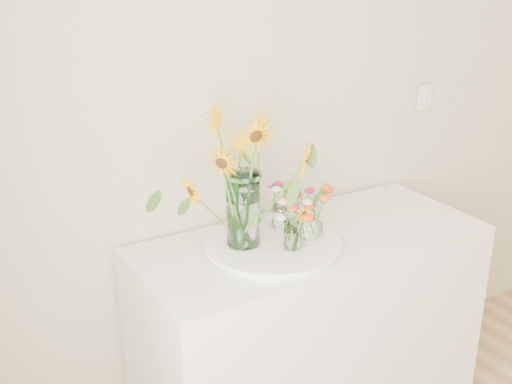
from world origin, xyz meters
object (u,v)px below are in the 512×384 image
Objects in this scene: small_vase_b at (311,221)px; small_vase_c at (281,214)px; mason_jar at (243,209)px; small_vase_a at (293,235)px; counter at (309,335)px; tray at (273,246)px.

small_vase_b is 0.15m from small_vase_c.
mason_jar reaches higher than small_vase_b.
small_vase_c reaches higher than small_vase_a.
small_vase_a reaches higher than counter.
tray is at bearing -22.08° from mason_jar.
small_vase_b is (0.15, -0.03, 0.08)m from tray.
small_vase_c is at bearing 45.62° from tray.
counter is at bearing -48.77° from small_vase_c.
small_vase_c is (-0.05, 0.14, -0.01)m from small_vase_b.
counter is 10.21× the size of small_vase_b.
small_vase_c is (0.21, 0.06, -0.09)m from mason_jar.
small_vase_b reaches higher than small_vase_c.
small_vase_c reaches higher than counter.
tray is 0.18m from small_vase_b.
mason_jar is at bearing 157.92° from tray.
mason_jar reaches higher than tray.
mason_jar is 2.51× the size of small_vase_c.
counter is at bearing 48.11° from small_vase_b.
small_vase_a is 0.99× the size of small_vase_c.
counter is 2.84× the size of tray.
small_vase_b reaches higher than tray.
small_vase_b is (-0.04, -0.04, 0.54)m from counter.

